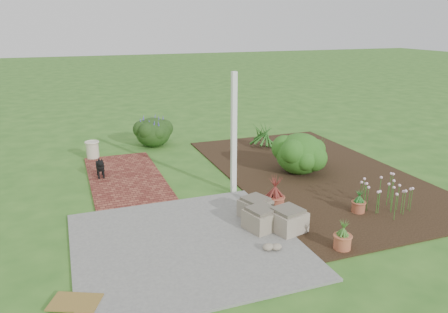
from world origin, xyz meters
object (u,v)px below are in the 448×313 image
object	(u,v)px
black_dog	(100,166)
cream_ceramic_urn	(93,150)
stone_trough_near	(288,221)
evergreen_shrub	(300,153)

from	to	relation	value
black_dog	cream_ceramic_urn	world-z (taller)	black_dog
stone_trough_near	evergreen_shrub	xyz separation A→B (m)	(1.70, 2.57, 0.30)
black_dog	cream_ceramic_urn	distance (m)	1.61
cream_ceramic_urn	evergreen_shrub	xyz separation A→B (m)	(4.45, -2.84, 0.26)
evergreen_shrub	cream_ceramic_urn	bearing A→B (deg)	147.52
black_dog	cream_ceramic_urn	xyz separation A→B (m)	(-0.05, 1.61, -0.06)
stone_trough_near	black_dog	bearing A→B (deg)	125.51
black_dog	cream_ceramic_urn	size ratio (longest dim) A/B	1.24
stone_trough_near	cream_ceramic_urn	xyz separation A→B (m)	(-2.76, 5.41, 0.04)
cream_ceramic_urn	stone_trough_near	bearing A→B (deg)	-62.98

